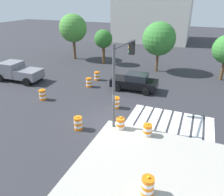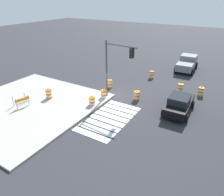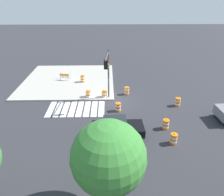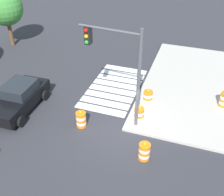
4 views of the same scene
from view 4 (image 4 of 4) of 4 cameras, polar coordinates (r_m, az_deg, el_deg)
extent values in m
plane|color=#2D2D33|center=(14.89, 2.15, -6.91)|extent=(120.00, 120.00, 0.00)
cube|color=silver|center=(16.34, -2.45, -2.45)|extent=(0.60, 3.20, 0.02)
cube|color=silver|center=(16.90, -1.54, -0.99)|extent=(0.60, 3.20, 0.02)
cube|color=silver|center=(17.47, -0.68, 0.38)|extent=(0.60, 3.20, 0.02)
cube|color=silver|center=(18.06, 0.12, 1.66)|extent=(0.60, 3.20, 0.02)
cube|color=silver|center=(18.66, 0.87, 2.86)|extent=(0.60, 3.20, 0.02)
cube|color=silver|center=(19.26, 1.57, 3.98)|extent=(0.60, 3.20, 0.02)
cube|color=silver|center=(19.88, 2.23, 5.03)|extent=(0.60, 3.20, 0.02)
cube|color=silver|center=(20.51, 2.85, 6.02)|extent=(0.60, 3.20, 0.02)
cube|color=black|center=(16.93, -19.06, -0.33)|extent=(4.35, 1.96, 0.70)
cube|color=#1E2328|center=(16.74, -19.01, 1.95)|extent=(1.94, 1.65, 0.60)
cylinder|color=black|center=(15.79, -18.63, -4.68)|extent=(0.67, 0.26, 0.66)
cylinder|color=black|center=(17.54, -13.91, 0.62)|extent=(0.67, 0.26, 0.66)
cylinder|color=black|center=(18.50, -19.02, 1.61)|extent=(0.67, 0.26, 0.66)
cylinder|color=orange|center=(15.52, 5.62, -4.58)|extent=(0.56, 0.56, 0.18)
cylinder|color=white|center=(15.41, 5.66, -4.07)|extent=(0.56, 0.56, 0.18)
cylinder|color=orange|center=(15.30, 5.70, -3.54)|extent=(0.56, 0.56, 0.18)
cylinder|color=white|center=(15.19, 5.74, -3.01)|extent=(0.56, 0.56, 0.18)
cylinder|color=orange|center=(15.08, 5.78, -2.47)|extent=(0.56, 0.56, 0.18)
sphere|color=yellow|center=(14.99, 5.81, -2.02)|extent=(0.12, 0.12, 0.12)
cylinder|color=orange|center=(16.94, 7.47, -0.89)|extent=(0.56, 0.56, 0.18)
cylinder|color=white|center=(16.83, 7.51, -0.39)|extent=(0.56, 0.56, 0.18)
cylinder|color=orange|center=(16.73, 7.56, 0.11)|extent=(0.56, 0.56, 0.18)
cylinder|color=white|center=(16.63, 7.60, 0.62)|extent=(0.56, 0.56, 0.18)
cylinder|color=orange|center=(16.53, 7.65, 1.13)|extent=(0.56, 0.56, 0.18)
sphere|color=yellow|center=(16.45, 7.69, 1.56)|extent=(0.12, 0.12, 0.12)
cylinder|color=orange|center=(15.23, -6.44, -5.56)|extent=(0.56, 0.56, 0.18)
cylinder|color=white|center=(15.12, -6.48, -5.04)|extent=(0.56, 0.56, 0.18)
cylinder|color=orange|center=(15.00, -6.53, -4.52)|extent=(0.56, 0.56, 0.18)
cylinder|color=white|center=(14.89, -6.57, -3.98)|extent=(0.56, 0.56, 0.18)
cylinder|color=orange|center=(14.78, -6.62, -3.44)|extent=(0.56, 0.56, 0.18)
sphere|color=yellow|center=(14.68, -6.66, -2.98)|extent=(0.12, 0.12, 0.12)
cylinder|color=orange|center=(13.50, 6.71, -12.19)|extent=(0.56, 0.56, 0.18)
cylinder|color=white|center=(13.37, 6.76, -11.66)|extent=(0.56, 0.56, 0.18)
cylinder|color=orange|center=(13.24, 6.82, -11.13)|extent=(0.56, 0.56, 0.18)
cylinder|color=white|center=(13.11, 6.87, -10.58)|extent=(0.56, 0.56, 0.18)
cylinder|color=orange|center=(12.98, 6.93, -10.03)|extent=(0.56, 0.56, 0.18)
sphere|color=yellow|center=(12.88, 6.97, -9.56)|extent=(0.12, 0.12, 0.12)
cylinder|color=orange|center=(17.70, 22.36, -1.23)|extent=(0.56, 0.56, 0.18)
cylinder|color=white|center=(17.60, 22.49, -0.75)|extent=(0.56, 0.56, 0.18)
cylinder|color=orange|center=(17.51, 22.62, -0.28)|extent=(0.56, 0.56, 0.18)
cylinder|color=#4C4C51|center=(13.50, 5.61, 3.38)|extent=(0.18, 0.18, 5.50)
cylinder|color=#4C4C51|center=(12.94, -0.64, 14.22)|extent=(0.41, 3.20, 0.12)
cube|color=black|center=(13.58, -5.04, 13.08)|extent=(0.38, 0.31, 0.90)
sphere|color=red|center=(13.31, -5.51, 13.99)|extent=(0.20, 0.20, 0.20)
sphere|color=#F2A514|center=(13.42, -5.44, 12.80)|extent=(0.20, 0.20, 0.20)
sphere|color=green|center=(13.54, -5.37, 11.63)|extent=(0.20, 0.20, 0.20)
cylinder|color=brown|center=(25.65, -20.59, 12.74)|extent=(0.33, 0.33, 2.26)
sphere|color=#387F33|center=(25.00, -21.63, 17.25)|extent=(2.89, 2.89, 2.89)
camera|label=1|loc=(18.37, 51.61, 16.96)|focal=34.92mm
camera|label=2|loc=(30.00, -7.19, 33.46)|focal=33.30mm
camera|label=3|loc=(26.28, -52.22, 25.66)|focal=33.42mm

